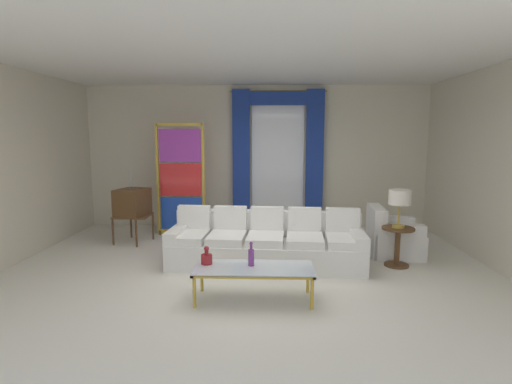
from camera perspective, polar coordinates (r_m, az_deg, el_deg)
name	(u,v)px	position (r m, az deg, el deg)	size (l,w,h in m)	color
ground_plane	(249,273)	(5.83, -1.05, -11.55)	(16.00, 16.00, 0.00)	silver
wall_rear	(256,157)	(8.56, 0.03, 5.05)	(8.00, 0.12, 3.00)	beige
wall_left	(18,165)	(7.27, -31.04, 3.33)	(0.12, 7.00, 3.00)	beige
wall_right	(493,166)	(6.96, 30.95, 3.17)	(0.12, 7.00, 3.00)	beige
ceiling_slab	(251,66)	(6.37, -0.72, 17.69)	(8.00, 7.60, 0.04)	white
curtained_window	(278,146)	(8.38, 3.16, 6.62)	(2.00, 0.17, 2.70)	white
couch_white_long	(266,244)	(6.13, 1.49, -7.54)	(2.97, 1.09, 0.86)	white
coffee_table	(254,270)	(4.82, -0.32, -11.12)	(1.42, 0.58, 0.41)	silver
bottle_blue_decanter	(251,256)	(4.82, -0.70, -9.21)	(0.07, 0.07, 0.30)	#753384
bottle_crystal_tall	(207,258)	(4.93, -7.11, -9.38)	(0.14, 0.14, 0.22)	maroon
vintage_tv	(132,203)	(7.60, -17.36, -1.58)	(0.64, 0.70, 1.35)	brown
armchair_white	(391,237)	(6.97, 18.85, -6.20)	(0.88, 0.87, 0.80)	white
stained_glass_divider	(181,182)	(7.90, -10.76, 1.42)	(0.95, 0.05, 2.20)	gold
peacock_figurine	(202,229)	(7.55, -7.80, -5.29)	(0.44, 0.60, 0.50)	beige
round_side_table	(397,243)	(6.39, 19.66, -6.93)	(0.48, 0.48, 0.59)	brown
table_lamp_brass	(400,199)	(6.25, 19.95, -0.96)	(0.32, 0.32, 0.57)	#B29338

